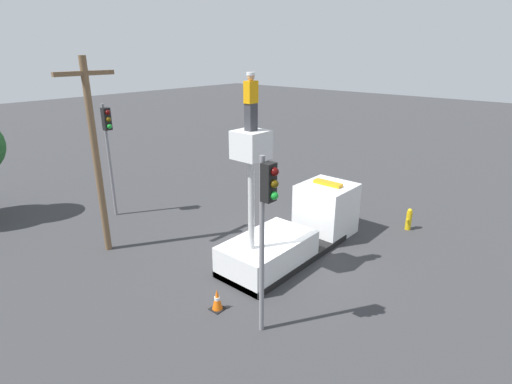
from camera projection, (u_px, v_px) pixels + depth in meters
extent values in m
plane|color=#38383A|center=(285.00, 257.00, 15.61)|extent=(120.00, 120.00, 0.00)
cube|color=black|center=(285.00, 254.00, 15.57)|extent=(5.76, 2.14, 0.24)
cube|color=white|center=(268.00, 254.00, 14.64)|extent=(3.59, 2.08, 1.17)
cube|color=white|center=(326.00, 209.00, 17.28)|extent=(2.17, 2.08, 2.24)
cube|color=black|center=(340.00, 193.00, 17.90)|extent=(0.03, 1.77, 0.90)
cube|color=orange|center=(328.00, 183.00, 16.87)|extent=(0.36, 1.25, 0.14)
cylinder|color=silver|center=(251.00, 204.00, 13.25)|extent=(0.22, 0.22, 3.30)
cube|color=silver|center=(251.00, 145.00, 12.58)|extent=(0.99, 0.99, 0.90)
cube|color=#38383D|center=(251.00, 117.00, 12.28)|extent=(0.34, 0.26, 0.84)
cube|color=#F29E0C|center=(251.00, 92.00, 12.03)|extent=(0.40, 0.26, 0.66)
sphere|color=tan|center=(251.00, 77.00, 11.88)|extent=(0.23, 0.23, 0.23)
cylinder|color=white|center=(251.00, 74.00, 11.85)|extent=(0.26, 0.26, 0.09)
cylinder|color=gray|center=(262.00, 249.00, 10.71)|extent=(0.14, 0.14, 5.19)
cube|color=black|center=(269.00, 182.00, 9.92)|extent=(0.34, 0.28, 1.00)
sphere|color=#490707|center=(275.00, 172.00, 9.70)|extent=(0.22, 0.22, 0.22)
sphere|color=#503C07|center=(274.00, 184.00, 9.80)|extent=(0.22, 0.22, 0.22)
sphere|color=green|center=(274.00, 196.00, 9.91)|extent=(0.22, 0.22, 0.22)
cylinder|color=gray|center=(110.00, 162.00, 18.69)|extent=(0.14, 0.14, 5.36)
cube|color=black|center=(106.00, 119.00, 17.87)|extent=(0.34, 0.28, 1.00)
sphere|color=#490707|center=(108.00, 112.00, 17.66)|extent=(0.22, 0.22, 0.22)
sphere|color=#503C07|center=(109.00, 119.00, 17.76)|extent=(0.22, 0.22, 0.22)
sphere|color=green|center=(109.00, 126.00, 17.87)|extent=(0.22, 0.22, 0.22)
cylinder|color=gold|center=(409.00, 221.00, 17.86)|extent=(0.25, 0.25, 0.84)
sphere|color=gold|center=(410.00, 211.00, 17.69)|extent=(0.21, 0.21, 0.21)
cylinder|color=gold|center=(407.00, 220.00, 17.70)|extent=(0.12, 0.10, 0.10)
cylinder|color=gold|center=(410.00, 218.00, 17.96)|extent=(0.12, 0.10, 0.10)
cube|color=black|center=(217.00, 309.00, 12.47)|extent=(0.41, 0.41, 0.03)
cone|color=orange|center=(217.00, 299.00, 12.35)|extent=(0.34, 0.34, 0.72)
cylinder|color=white|center=(217.00, 298.00, 12.34)|extent=(0.18, 0.18, 0.10)
cylinder|color=brown|center=(96.00, 160.00, 14.98)|extent=(0.26, 0.26, 7.47)
cube|color=brown|center=(84.00, 73.00, 13.92)|extent=(2.20, 0.16, 0.16)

